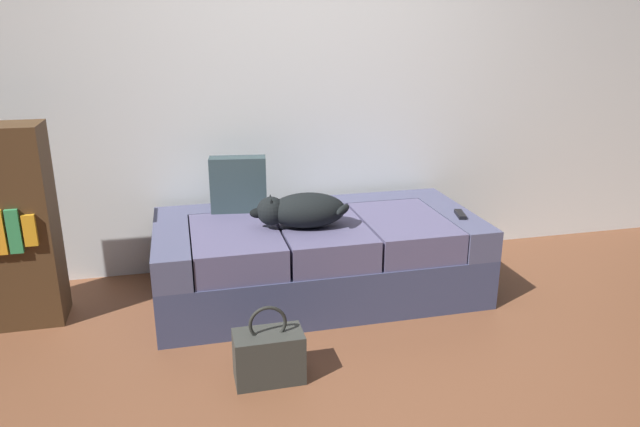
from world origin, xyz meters
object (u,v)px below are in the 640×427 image
object	(u,v)px
tv_remote	(460,214)
dog_dark	(301,210)
couch	(318,256)
handbag	(269,355)
throw_pillow	(238,184)

from	to	relation	value
tv_remote	dog_dark	bearing A→B (deg)	-168.11
couch	dog_dark	xyz separation A→B (m)	(-0.13, -0.12, 0.34)
couch	dog_dark	world-z (taller)	dog_dark
dog_dark	handbag	xyz separation A→B (m)	(-0.31, -0.73, -0.45)
dog_dark	throw_pillow	world-z (taller)	throw_pillow
couch	dog_dark	distance (m)	0.38
couch	handbag	distance (m)	0.97
couch	handbag	xyz separation A→B (m)	(-0.44, -0.85, -0.11)
tv_remote	throw_pillow	bearing A→B (deg)	175.59
tv_remote	handbag	bearing A→B (deg)	-137.65
dog_dark	tv_remote	xyz separation A→B (m)	(0.97, -0.03, -0.09)
dog_dark	handbag	bearing A→B (deg)	-113.12
throw_pillow	handbag	xyz separation A→B (m)	(-0.00, -1.12, -0.52)
tv_remote	handbag	size ratio (longest dim) A/B	0.40
dog_dark	couch	bearing A→B (deg)	43.56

